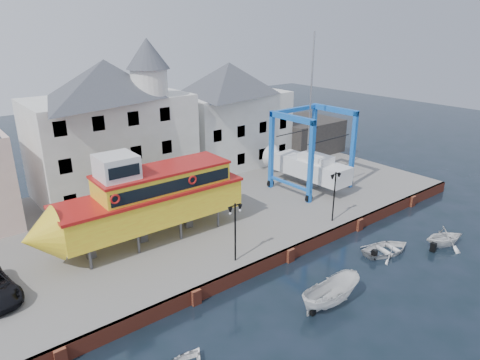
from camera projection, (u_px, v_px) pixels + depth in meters
ground at (289, 261)px, 30.81m from camera, size 140.00×140.00×0.00m
hardstanding at (204, 207)px, 38.73m from camera, size 44.00×22.00×1.00m
quay_wall at (289, 254)px, 30.71m from camera, size 44.00×0.47×1.00m
building_white_main at (112, 126)px, 38.98m from camera, size 14.00×8.30×14.00m
building_white_right at (229, 114)px, 47.77m from camera, size 12.00×8.00×11.20m
shed_dark at (303, 135)px, 53.37m from camera, size 8.00×7.00×4.00m
lamp_post_left at (235, 218)px, 27.92m from camera, size 1.12×0.32×4.20m
lamp_post_right at (335, 184)px, 33.75m from camera, size 1.12×0.32×4.20m
tour_boat at (140, 200)px, 30.46m from camera, size 15.86×3.97×6.89m
travel_lift at (305, 161)px, 41.86m from camera, size 6.91×9.66×14.50m
motorboat_a at (330, 304)px, 26.06m from camera, size 4.60×1.88×1.75m
motorboat_b at (386, 252)px, 31.98m from camera, size 4.49×3.63×0.82m
motorboat_c at (443, 245)px, 33.00m from camera, size 4.09×3.84×1.72m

